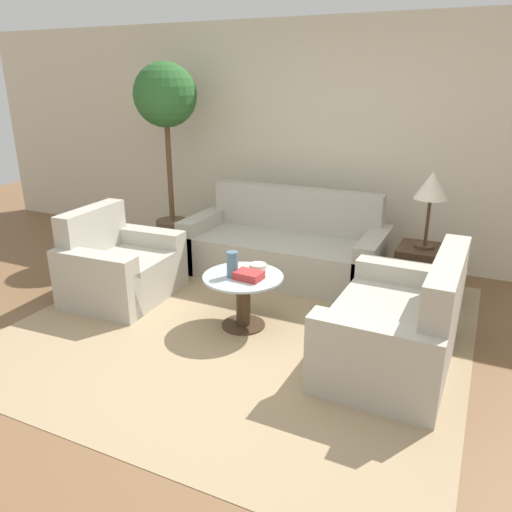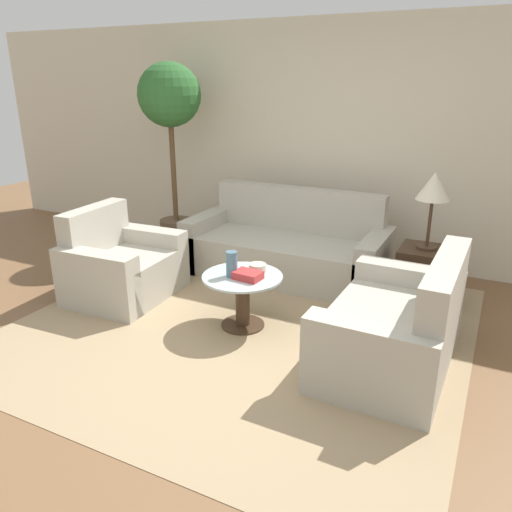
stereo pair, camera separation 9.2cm
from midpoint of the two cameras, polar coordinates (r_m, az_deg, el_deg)
name	(u,v)px [view 1 (the left image)]	position (r m, az deg, el deg)	size (l,w,h in m)	color
ground_plane	(217,363)	(3.78, -5.21, -12.10)	(14.00, 14.00, 0.00)	brown
wall_back	(333,143)	(5.73, 8.32, 12.62)	(10.00, 0.06, 2.60)	beige
rug	(243,325)	(4.28, -2.06, -7.94)	(3.59, 3.41, 0.01)	tan
sofa_main	(286,248)	(5.30, 2.95, 0.89)	(2.08, 0.89, 0.88)	#B2AD9E
armchair	(118,269)	(4.93, -16.05, -1.40)	(0.86, 1.03, 0.85)	#B2AD9E
loveseat	(402,329)	(3.76, 15.68, -8.08)	(0.87, 1.37, 0.86)	#B2AD9E
coffee_table	(243,294)	(4.15, -2.11, -4.37)	(0.67, 0.67, 0.46)	#422D1E
side_table	(421,274)	(4.88, 17.85, -1.97)	(0.45, 0.45, 0.52)	#422D1E
table_lamp	(432,188)	(4.66, 18.89, 7.36)	(0.30, 0.30, 0.70)	#422D1E
potted_plant	(166,116)	(5.92, -10.66, 15.41)	(0.71, 0.71, 2.16)	brown
vase	(232,264)	(4.03, -3.37, -0.95)	(0.09, 0.09, 0.21)	slate
bowl	(258,267)	(4.17, -0.42, -1.32)	(0.15, 0.15, 0.06)	beige
book_stack	(249,275)	(4.01, -1.50, -2.22)	(0.23, 0.18, 0.06)	#BC3333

